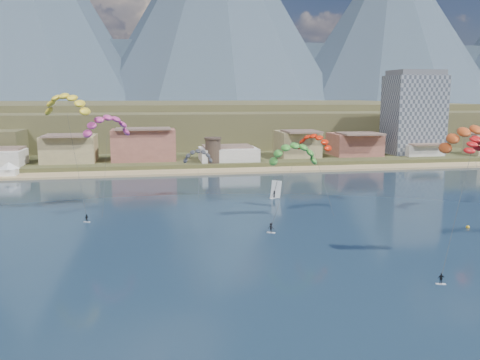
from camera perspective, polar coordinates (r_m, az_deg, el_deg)
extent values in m
plane|color=black|center=(61.31, 5.30, -14.32)|extent=(2400.00, 2400.00, 0.00)
cube|color=tan|center=(162.57, -4.48, 0.94)|extent=(2200.00, 12.00, 0.90)
cube|color=#4D4B2A|center=(614.68, -8.54, 7.27)|extent=(2200.00, 900.00, 4.00)
cube|color=brown|center=(279.87, 1.48, 6.54)|extent=(320.00, 150.00, 15.00)
cube|color=brown|center=(315.30, -14.52, 6.86)|extent=(380.00, 170.00, 18.00)
cone|color=#2A3746|center=(914.94, -2.66, 19.57)|extent=(440.00, 440.00, 360.00)
cone|color=#2A3746|center=(957.29, 16.63, 16.63)|extent=(380.00, 380.00, 290.00)
cube|color=#2A3746|center=(954.65, -9.15, 11.50)|extent=(2000.00, 200.00, 110.00)
cube|color=gray|center=(207.79, 19.04, 6.99)|extent=(20.00, 16.00, 30.00)
cube|color=#59595E|center=(207.79, 19.29, 11.40)|extent=(18.00, 14.40, 2.00)
cylinder|color=#47382D|center=(170.23, -3.08, 3.30)|extent=(5.20, 5.20, 8.00)
cylinder|color=#47382D|center=(169.80, -3.09, 4.74)|extent=(5.82, 5.82, 0.60)
cube|color=white|center=(167.30, -24.67, 0.83)|extent=(4.50, 4.50, 2.00)
pyramid|color=white|center=(166.91, -24.74, 1.85)|extent=(6.40, 6.40, 2.00)
cube|color=silver|center=(104.09, -16.96, -4.56)|extent=(1.36, 0.87, 0.09)
imported|color=black|center=(103.91, -16.98, -4.13)|extent=(0.90, 0.81, 1.51)
cylinder|color=#262626|center=(106.33, -18.02, 1.68)|extent=(0.05, 0.05, 21.97)
cube|color=silver|center=(73.24, 21.78, -10.88)|extent=(1.33, 0.76, 0.09)
imported|color=black|center=(72.98, 21.82, -10.30)|extent=(0.93, 0.61, 1.47)
cylinder|color=#262626|center=(76.64, 23.38, -3.27)|extent=(0.05, 0.05, 19.97)
cube|color=silver|center=(92.24, 3.53, -5.96)|extent=(1.56, 1.21, 0.10)
imported|color=black|center=(91.99, 3.54, -5.39)|extent=(1.33, 1.17, 1.78)
cylinder|color=#262626|center=(96.22, 4.87, -1.54)|extent=(0.05, 0.05, 15.65)
cylinder|color=#262626|center=(108.43, -14.79, 0.56)|extent=(0.04, 0.04, 17.90)
cylinder|color=#262626|center=(120.36, -4.58, -0.16)|extent=(0.04, 0.04, 11.41)
cylinder|color=#262626|center=(106.94, 8.94, -0.23)|extent=(0.04, 0.04, 15.10)
cube|color=silver|center=(122.40, 3.91, -2.04)|extent=(2.51, 1.26, 0.12)
imported|color=black|center=(122.22, 3.92, -1.62)|extent=(0.95, 0.74, 1.73)
cube|color=white|center=(122.07, 4.11, -1.04)|extent=(1.53, 2.76, 4.13)
sphere|color=gold|center=(104.59, 24.39, -4.90)|extent=(0.70, 0.70, 0.70)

